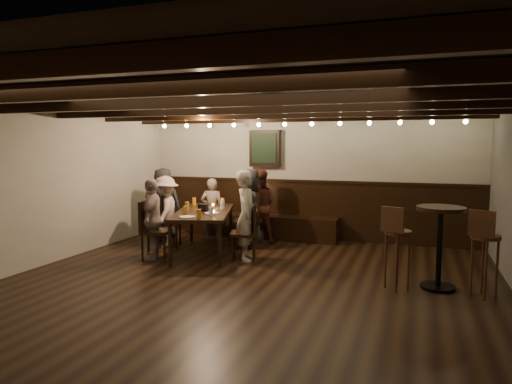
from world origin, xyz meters
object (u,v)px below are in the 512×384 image
at_px(chair_right_far, 245,243).
at_px(bar_stool_right, 484,264).
at_px(bar_stool_left, 397,258).
at_px(person_left_far, 152,219).
at_px(chair_left_far, 155,241).
at_px(chair_right_near, 248,230).
at_px(person_bench_left, 163,205).
at_px(person_right_near, 250,208).
at_px(person_left_near, 166,211).
at_px(dining_table, 204,214).
at_px(high_top_table, 440,235).
at_px(person_bench_right, 259,206).
at_px(chair_left_near, 168,231).
at_px(person_bench_centre, 212,209).
at_px(person_right_far, 247,215).

bearing_deg(chair_right_far, bar_stool_right, -119.14).
bearing_deg(bar_stool_left, person_left_far, -160.88).
height_order(chair_left_far, chair_right_near, chair_right_near).
distance_m(person_bench_left, person_right_near, 1.71).
relative_size(person_left_near, person_left_far, 0.98).
bearing_deg(person_right_near, dining_table, 120.96).
xyz_separation_m(high_top_table, bar_stool_left, (-0.50, -0.21, -0.29)).
bearing_deg(person_bench_right, dining_table, 45.00).
xyz_separation_m(chair_right_near, chair_right_far, (0.27, -0.86, -0.03)).
bearing_deg(person_bench_left, chair_right_near, 164.48).
relative_size(dining_table, person_bench_left, 1.50).
distance_m(chair_left_near, person_bench_centre, 0.99).
relative_size(chair_right_far, person_right_near, 0.64).
relative_size(bar_stool_left, bar_stool_right, 1.00).
distance_m(dining_table, chair_left_near, 0.93).
height_order(dining_table, chair_left_far, chair_left_far).
xyz_separation_m(chair_left_far, person_bench_right, (1.14, 1.78, 0.40)).
bearing_deg(person_bench_right, person_left_far, 39.29).
distance_m(person_left_far, bar_stool_right, 4.75).
bearing_deg(person_right_near, person_bench_centre, 51.34).
relative_size(person_bench_left, person_left_far, 1.07).
bearing_deg(person_left_near, person_bench_right, 105.26).
distance_m(chair_right_near, person_left_near, 1.51).
bearing_deg(chair_left_far, bar_stool_left, 67.81).
relative_size(person_bench_right, person_left_far, 1.06).
height_order(dining_table, person_left_far, person_left_far).
bearing_deg(person_left_far, bar_stool_right, 69.53).
distance_m(dining_table, person_right_far, 0.88).
relative_size(chair_right_near, person_left_near, 0.77).
bearing_deg(chair_right_far, person_bench_centre, 25.60).
bearing_deg(chair_right_near, person_right_far, -178.14).
distance_m(chair_right_far, person_right_near, 1.00).
bearing_deg(dining_table, chair_right_far, -32.05).
bearing_deg(chair_right_near, person_bench_left, 74.48).
bearing_deg(person_bench_right, chair_right_near, 68.28).
bearing_deg(chair_right_near, person_left_far, 121.46).
distance_m(chair_right_near, person_right_near, 0.40).
height_order(person_left_far, bar_stool_left, person_left_far).
xyz_separation_m(person_right_near, bar_stool_right, (3.58, -1.55, -0.30)).
height_order(dining_table, bar_stool_right, bar_stool_right).
xyz_separation_m(dining_table, person_bench_centre, (-0.32, 1.00, -0.06)).
relative_size(chair_right_near, chair_right_far, 1.10).
distance_m(dining_table, chair_left_far, 0.93).
height_order(person_left_near, person_right_near, person_right_near).
relative_size(chair_right_near, person_left_far, 0.76).
relative_size(chair_left_far, bar_stool_left, 0.88).
bearing_deg(person_right_far, person_left_far, 90.00).
xyz_separation_m(person_bench_centre, person_left_far, (-0.26, -1.66, 0.05)).
height_order(chair_right_far, person_bench_left, person_bench_left).
distance_m(person_right_near, person_right_far, 0.90).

